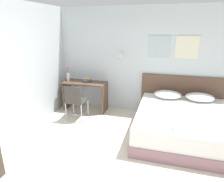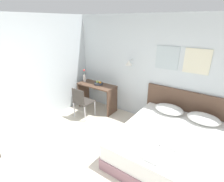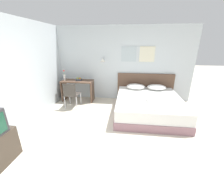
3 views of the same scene
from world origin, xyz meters
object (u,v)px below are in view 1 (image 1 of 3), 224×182
(folded_towel_near_foot, at_px, (190,118))
(desk, at_px, (85,91))
(bed, at_px, (184,124))
(pillow_left, at_px, (168,94))
(headboard, at_px, (182,96))
(pillow_right, at_px, (200,97))
(folded_towel_mid_bed, at_px, (182,128))
(flower_vase, at_px, (68,76))
(fruit_bowl, at_px, (87,80))
(desk_chair, at_px, (75,100))

(folded_towel_near_foot, height_order, desk, desk)
(bed, height_order, folded_towel_near_foot, folded_towel_near_foot)
(desk, bearing_deg, pillow_left, 0.41)
(desk, bearing_deg, headboard, 7.44)
(pillow_right, xyz_separation_m, folded_towel_mid_bed, (-0.47, -1.52, -0.06))
(pillow_left, height_order, folded_towel_mid_bed, pillow_left)
(bed, distance_m, folded_towel_near_foot, 0.44)
(bed, relative_size, flower_vase, 5.50)
(headboard, bearing_deg, flower_vase, -173.62)
(pillow_left, height_order, desk, desk)
(headboard, relative_size, pillow_right, 3.20)
(folded_towel_near_foot, distance_m, folded_towel_mid_bed, 0.48)
(bed, distance_m, folded_towel_mid_bed, 0.83)
(fruit_bowl, bearing_deg, pillow_right, -0.32)
(folded_towel_near_foot, xyz_separation_m, folded_towel_mid_bed, (-0.17, -0.45, 0.00))
(folded_towel_mid_bed, bearing_deg, pillow_right, 72.93)
(folded_towel_mid_bed, relative_size, desk, 0.27)
(flower_vase, bearing_deg, folded_towel_near_foot, -19.32)
(desk, height_order, fruit_bowl, fruit_bowl)
(headboard, xyz_separation_m, desk_chair, (-2.47, -0.98, 0.00))
(pillow_left, height_order, folded_towel_near_foot, pillow_left)
(pillow_left, relative_size, fruit_bowl, 2.65)
(flower_vase, bearing_deg, pillow_left, 0.46)
(headboard, distance_m, folded_towel_near_foot, 1.39)
(folded_towel_near_foot, bearing_deg, fruit_bowl, 156.35)
(headboard, height_order, flower_vase, flower_vase)
(desk_chair, distance_m, fruit_bowl, 0.75)
(headboard, height_order, folded_towel_near_foot, headboard)
(bed, height_order, fruit_bowl, fruit_bowl)
(pillow_right, bearing_deg, bed, -115.15)
(desk, relative_size, flower_vase, 3.00)
(headboard, distance_m, desk_chair, 2.65)
(pillow_right, bearing_deg, folded_towel_mid_bed, -107.07)
(headboard, distance_m, desk, 2.50)
(bed, relative_size, desk_chair, 2.41)
(fruit_bowl, distance_m, flower_vase, 0.53)
(headboard, bearing_deg, bed, -90.00)
(folded_towel_mid_bed, bearing_deg, desk, 147.47)
(desk, bearing_deg, folded_towel_near_foot, -22.66)
(pillow_right, relative_size, folded_towel_mid_bed, 2.04)
(desk_chair, bearing_deg, desk, 90.80)
(folded_towel_mid_bed, bearing_deg, flower_vase, 152.05)
(bed, distance_m, headboard, 1.10)
(bed, height_order, flower_vase, flower_vase)
(folded_towel_near_foot, bearing_deg, bed, 101.03)
(folded_towel_near_foot, distance_m, desk_chair, 2.56)
(headboard, bearing_deg, pillow_right, -40.78)
(pillow_left, distance_m, desk_chair, 2.22)
(headboard, xyz_separation_m, fruit_bowl, (-2.43, -0.29, 0.30))
(headboard, xyz_separation_m, folded_towel_mid_bed, (-0.11, -1.83, 0.05))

